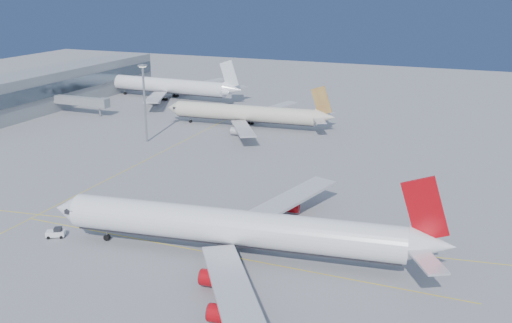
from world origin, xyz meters
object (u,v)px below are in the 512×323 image
Objects in this scene: airliner_etihad at (248,114)px; pushback_tug at (56,233)px; airliner_third at (171,86)px; airliner_virgin at (240,229)px; light_mast at (144,97)px.

airliner_etihad is 15.44× the size of pushback_tug.
airliner_virgin is at bearing -53.08° from airliner_third.
airliner_virgin is 97.82m from airliner_etihad.
airliner_etihad is 96.80m from pushback_tug.
airliner_etihad is 38.14m from light_mast.
light_mast is at bearing -131.50° from airliner_etihad.
pushback_tug is 0.16× the size of light_mast.
airliner_third is 17.22× the size of pushback_tug.
airliner_virgin reaches higher than airliner_etihad.
airliner_etihad is at bearing 62.30° from pushback_tug.
airliner_third is at bearing 113.88° from light_mast.
airliner_virgin is 85.40m from light_mast.
airliner_virgin is 3.09× the size of light_mast.
airliner_etihad is 2.52× the size of light_mast.
airliner_virgin is at bearing -72.43° from airliner_etihad.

